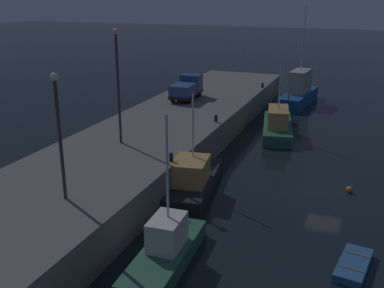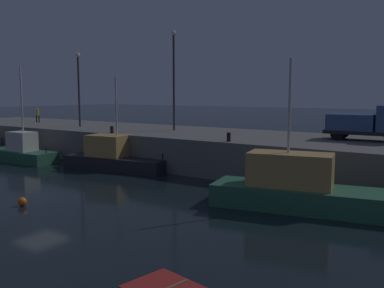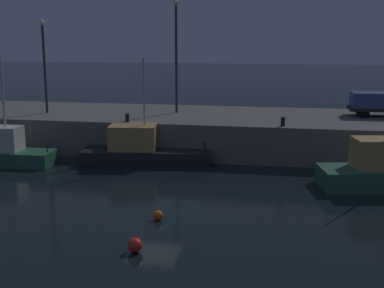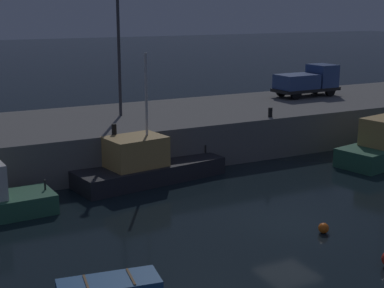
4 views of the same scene
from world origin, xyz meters
name	(u,v)px [view 3 (image 3 of 4)]	position (x,y,z in m)	size (l,w,h in m)	color
ground_plane	(153,208)	(0.00, 0.00, 0.00)	(320.00, 320.00, 0.00)	black
pier_quay	(203,131)	(0.00, 15.17, 1.33)	(66.71, 10.53, 2.66)	slate
fishing_trawler_red	(142,150)	(-3.25, 9.25, 0.95)	(9.10, 4.18, 7.25)	#232328
fishing_trawler_green	(1,152)	(-12.73, 7.10, 0.86)	(7.66, 2.74, 8.26)	#2D6647
mooring_buoy_near	(158,215)	(0.65, -1.57, 0.24)	(0.47, 0.47, 0.47)	orange
mooring_buoy_mid	(135,245)	(0.68, -5.37, 0.31)	(0.62, 0.62, 0.62)	red
lamp_post_west	(44,59)	(-12.38, 13.54, 6.95)	(0.44, 0.44, 7.26)	#38383D
lamp_post_east	(176,48)	(-2.22, 15.66, 7.75)	(0.44, 0.44, 8.79)	#38383D
bollard_west	(283,122)	(6.27, 10.63, 2.97)	(0.28, 0.28, 0.62)	black
bollard_central	(127,118)	(-4.64, 10.29, 2.97)	(0.28, 0.28, 0.61)	black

